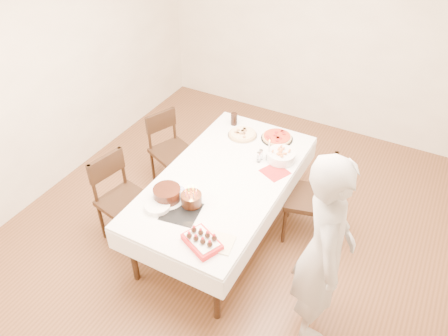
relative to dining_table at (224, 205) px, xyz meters
The scene contains 22 objects.
floor 0.39m from the dining_table, 25.91° to the left, with size 5.00×5.00×0.00m, color #52331C.
wall_back 2.73m from the dining_table, 87.97° to the left, with size 4.50×0.04×2.70m, color #ECE2C6.
wall_left 2.37m from the dining_table, behind, with size 0.04×5.00×2.70m, color #ECE2C6.
dining_table is the anchor object (origin of this frame).
chair_right_savory 0.85m from the dining_table, 27.88° to the left, with size 0.49×0.49×0.97m, color black, non-canonical shape.
chair_left_savory 1.01m from the dining_table, 154.68° to the left, with size 0.46×0.46×0.90m, color black, non-canonical shape.
chair_left_dessert 0.99m from the dining_table, 147.97° to the right, with size 0.49×0.49×0.96m, color black, non-canonical shape.
person 1.40m from the dining_table, 25.96° to the right, with size 0.65×0.43×1.78m, color beige.
pizza_white 0.83m from the dining_table, 102.42° to the left, with size 0.32×0.32×0.04m, color beige.
pizza_pepperoni 0.95m from the dining_table, 76.82° to the left, with size 0.34×0.34×0.04m, color red.
red_placemat 0.63m from the dining_table, 37.05° to the left, with size 0.23×0.23×0.01m, color #B21E1E.
pasta_bowl 0.77m from the dining_table, 53.34° to the left, with size 0.29×0.29×0.09m, color white.
taper_candle 0.73m from the dining_table, 60.36° to the left, with size 0.05×0.05×0.25m, color white.
shaker_pair 0.61m from the dining_table, 63.05° to the left, with size 0.10×0.10×0.11m, color white, non-canonical shape.
cola_glass 1.04m from the dining_table, 111.57° to the left, with size 0.07×0.07×0.14m, color black.
layer_cake 0.75m from the dining_table, 119.91° to the right, with size 0.32×0.32×0.13m, color black.
cake_board 0.72m from the dining_table, 99.52° to the right, with size 0.31×0.31×0.01m, color black.
birthday_cake 0.67m from the dining_table, 98.45° to the right, with size 0.19×0.19×0.17m, color #381F0F.
strawberry_box 0.97m from the dining_table, 73.32° to the right, with size 0.32×0.21×0.08m, color red, non-canonical shape.
box_lid 0.91m from the dining_table, 67.33° to the right, with size 0.32×0.22×0.03m, color beige.
plate_stack 0.83m from the dining_table, 115.10° to the right, with size 0.23×0.23×0.05m, color white.
china_plate 0.64m from the dining_table, 122.88° to the right, with size 0.23×0.23×0.01m, color white.
Camera 1 is at (1.45, -2.90, 3.44)m, focal length 35.00 mm.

